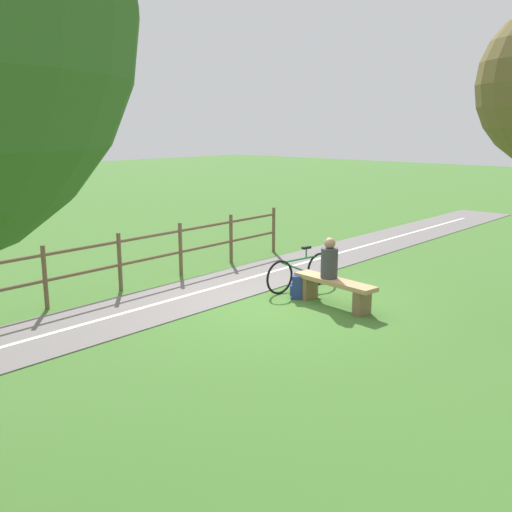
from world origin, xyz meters
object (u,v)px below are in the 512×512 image
Objects in this scene: person_seated at (329,260)px; bicycle at (300,272)px; bench at (334,288)px; backpack at (297,287)px.

person_seated is 0.43× the size of bicycle.
person_seated is (0.14, -0.02, 0.48)m from bench.
backpack is (-0.34, 0.53, -0.14)m from bicycle.
person_seated is at bearing -174.13° from backpack.
bicycle is at bearing -17.40° from person_seated.
backpack is (0.82, 0.05, -0.12)m from bench.
bench is 0.99× the size of bicycle.
backpack is at bearing 10.55° from bench.
bicycle reaches higher than backpack.
person_seated is 0.91m from backpack.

